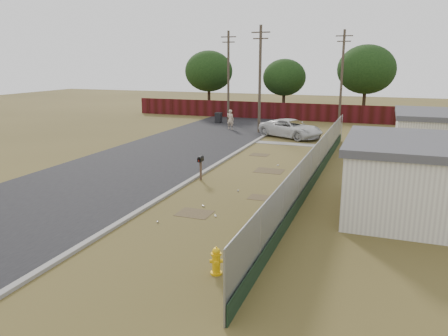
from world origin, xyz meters
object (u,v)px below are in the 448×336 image
at_px(mailbox, 201,161).
at_px(pedestrian, 230,120).
at_px(fire_hydrant, 216,261).
at_px(trash_bin, 219,118).
at_px(pickup_truck, 291,128).

xyz_separation_m(mailbox, pedestrian, (-4.29, 16.82, -0.11)).
height_order(fire_hydrant, trash_bin, trash_bin).
height_order(fire_hydrant, mailbox, mailbox).
bearing_deg(fire_hydrant, mailbox, 115.72).
relative_size(mailbox, pickup_truck, 0.24).
bearing_deg(pickup_truck, trash_bin, 80.72).
distance_m(fire_hydrant, trash_bin, 32.11).
height_order(pickup_truck, pedestrian, pedestrian).
bearing_deg(pickup_truck, mailbox, -161.36).
xyz_separation_m(fire_hydrant, trash_bin, (-11.43, 30.01, 0.12)).
height_order(fire_hydrant, pickup_truck, pickup_truck).
distance_m(mailbox, pedestrian, 17.36).
relative_size(fire_hydrant, mailbox, 0.67).
distance_m(mailbox, pickup_truck, 14.70).
bearing_deg(trash_bin, pickup_truck, -34.74).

